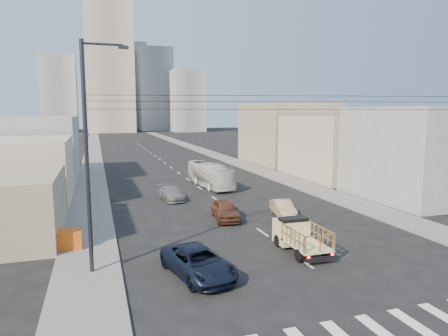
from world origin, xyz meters
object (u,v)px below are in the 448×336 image
flatbed_pickup (300,234)px  sedan_grey (171,193)px  sedan_tan (283,208)px  sedan_brown (225,210)px  navy_pickup (198,262)px  crate_stack (67,239)px  city_bus (210,175)px  streetlamp_left (89,152)px

flatbed_pickup → sedan_grey: size_ratio=0.98×
sedan_tan → sedan_grey: size_ratio=0.88×
flatbed_pickup → sedan_brown: bearing=103.2°
navy_pickup → sedan_tan: 13.75m
flatbed_pickup → crate_stack: (-13.58, 4.56, -0.40)m
sedan_brown → crate_stack: sedan_brown is taller
city_bus → crate_stack: bearing=-133.1°
city_bus → sedan_grey: city_bus is taller
sedan_brown → crate_stack: size_ratio=2.54×
flatbed_pickup → crate_stack: 14.33m
crate_stack → sedan_grey: bearing=54.8°
sedan_brown → sedan_grey: 8.95m
flatbed_pickup → sedan_grey: 17.68m
sedan_grey → flatbed_pickup: bearing=-80.4°
navy_pickup → sedan_brown: sedan_brown is taller
navy_pickup → sedan_brown: 11.32m
crate_stack → navy_pickup: bearing=-42.9°
city_bus → sedan_tan: size_ratio=2.49×
streetlamp_left → sedan_grey: bearing=66.8°
sedan_tan → sedan_grey: bearing=140.8°
streetlamp_left → sedan_tan: bearing=27.6°
sedan_grey → streetlamp_left: 19.08m
sedan_brown → city_bus: bearing=86.4°
flatbed_pickup → sedan_tan: size_ratio=1.12×
navy_pickup → sedan_brown: bearing=52.2°
city_bus → sedan_brown: 14.47m
navy_pickup → crate_stack: navy_pickup is taller
flatbed_pickup → sedan_grey: (-4.80, 17.01, -0.44)m
flatbed_pickup → city_bus: city_bus is taller
flatbed_pickup → navy_pickup: size_ratio=0.83×
navy_pickup → crate_stack: 9.25m
navy_pickup → crate_stack: bearing=124.4°
flatbed_pickup → sedan_tan: flatbed_pickup is taller
sedan_grey → crate_stack: 15.23m
sedan_grey → crate_stack: (-8.78, -12.45, 0.04)m
city_bus → sedan_tan: (2.12, -14.65, -0.72)m
flatbed_pickup → navy_pickup: 7.04m
streetlamp_left → crate_stack: streetlamp_left is taller
flatbed_pickup → streetlamp_left: bearing=178.5°
navy_pickup → sedan_brown: size_ratio=1.16×
city_bus → sedan_tan: 14.82m
sedan_grey → sedan_brown: bearing=-78.0°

